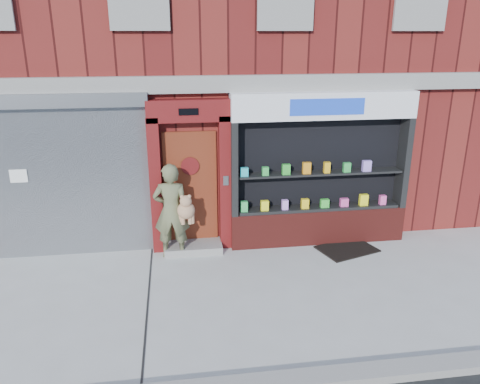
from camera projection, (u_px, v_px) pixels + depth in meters
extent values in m
plane|color=#9E9E99|center=(245.00, 294.00, 7.59)|extent=(80.00, 80.00, 0.00)
cube|color=gray|center=(272.00, 384.00, 5.56)|extent=(60.00, 0.30, 0.12)
cube|color=#551513|center=(210.00, 34.00, 11.93)|extent=(12.00, 8.00, 8.00)
cube|color=gray|center=(229.00, 84.00, 8.38)|extent=(12.00, 0.16, 0.30)
cube|color=gray|center=(67.00, 184.00, 8.56)|extent=(3.00, 0.10, 2.80)
cube|color=slate|center=(56.00, 100.00, 8.01)|extent=(3.10, 0.30, 0.24)
cube|color=white|center=(19.00, 176.00, 8.32)|extent=(0.30, 0.01, 0.24)
cube|color=#550E0F|center=(156.00, 186.00, 8.73)|extent=(0.22, 0.28, 2.60)
cube|color=#550E0F|center=(225.00, 183.00, 8.90)|extent=(0.22, 0.28, 2.60)
cube|color=#550E0F|center=(188.00, 110.00, 8.36)|extent=(1.50, 0.28, 0.40)
cube|color=black|center=(188.00, 112.00, 8.22)|extent=(0.35, 0.01, 0.12)
cube|color=maroon|center=(191.00, 188.00, 8.95)|extent=(1.00, 0.06, 2.20)
cylinder|color=black|center=(190.00, 166.00, 8.77)|extent=(0.28, 0.02, 0.28)
cylinder|color=#550E0F|center=(190.00, 166.00, 8.76)|extent=(0.34, 0.02, 0.34)
cube|color=gray|center=(193.00, 247.00, 9.06)|extent=(1.10, 0.55, 0.15)
cube|color=slate|center=(226.00, 181.00, 8.73)|extent=(0.10, 0.02, 0.18)
cube|color=maroon|center=(317.00, 225.00, 9.40)|extent=(3.50, 0.40, 0.70)
cube|color=black|center=(234.00, 169.00, 8.77)|extent=(0.12, 0.40, 1.80)
cube|color=black|center=(403.00, 162.00, 9.23)|extent=(0.12, 0.40, 1.80)
cube|color=black|center=(318.00, 163.00, 9.17)|extent=(3.30, 0.03, 1.80)
cube|color=black|center=(318.00, 207.00, 9.28)|extent=(3.20, 0.36, 0.06)
cube|color=black|center=(320.00, 173.00, 9.05)|extent=(3.20, 0.36, 0.04)
cube|color=white|center=(324.00, 105.00, 8.63)|extent=(3.50, 0.40, 0.50)
cube|color=blue|center=(328.00, 107.00, 8.44)|extent=(1.40, 0.01, 0.30)
cube|color=green|center=(244.00, 206.00, 8.96)|extent=(0.13, 0.09, 0.20)
cube|color=#FFF51A|center=(265.00, 206.00, 9.02)|extent=(0.15, 0.09, 0.20)
cube|color=#CE8AF9|center=(285.00, 205.00, 9.07)|extent=(0.12, 0.09, 0.19)
cube|color=yellow|center=(305.00, 204.00, 9.12)|extent=(0.14, 0.09, 0.19)
cube|color=green|center=(325.00, 203.00, 9.18)|extent=(0.16, 0.09, 0.17)
cube|color=#DD4997|center=(344.00, 202.00, 9.24)|extent=(0.16, 0.09, 0.16)
cube|color=#FFF31A|center=(364.00, 200.00, 9.28)|extent=(0.17, 0.09, 0.23)
cube|color=#EE4FA4|center=(382.00, 200.00, 9.34)|extent=(0.12, 0.09, 0.19)
cube|color=#26B6C2|center=(244.00, 172.00, 8.74)|extent=(0.14, 0.09, 0.16)
cube|color=green|center=(265.00, 171.00, 8.79)|extent=(0.12, 0.09, 0.16)
cube|color=green|center=(286.00, 169.00, 8.84)|extent=(0.15, 0.09, 0.20)
cube|color=orange|center=(307.00, 168.00, 8.89)|extent=(0.15, 0.09, 0.22)
cube|color=yellow|center=(327.00, 167.00, 8.95)|extent=(0.12, 0.09, 0.21)
cube|color=green|center=(347.00, 167.00, 9.00)|extent=(0.14, 0.09, 0.18)
cube|color=#A582EA|center=(367.00, 166.00, 9.05)|extent=(0.17, 0.09, 0.21)
imported|color=#5A5D3D|center=(171.00, 211.00, 8.60)|extent=(0.70, 0.49, 1.81)
sphere|color=#A77753|center=(186.00, 210.00, 8.55)|extent=(0.33, 0.33, 0.33)
sphere|color=#A77753|center=(186.00, 201.00, 8.43)|extent=(0.22, 0.22, 0.22)
sphere|color=#A77753|center=(182.00, 197.00, 8.40)|extent=(0.08, 0.08, 0.08)
sphere|color=#A77753|center=(189.00, 197.00, 8.41)|extent=(0.08, 0.08, 0.08)
cylinder|color=#A77753|center=(180.00, 219.00, 8.58)|extent=(0.08, 0.08, 0.20)
cylinder|color=#A77753|center=(192.00, 218.00, 8.61)|extent=(0.08, 0.08, 0.20)
cylinder|color=#A77753|center=(183.00, 219.00, 8.57)|extent=(0.08, 0.08, 0.20)
cylinder|color=#A77753|center=(190.00, 219.00, 8.59)|extent=(0.08, 0.08, 0.20)
cube|color=black|center=(347.00, 249.00, 9.14)|extent=(1.25, 1.05, 0.03)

